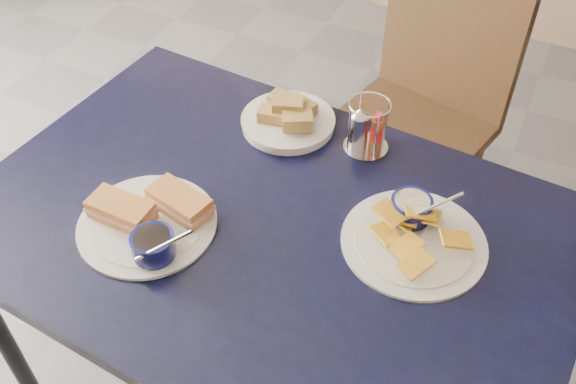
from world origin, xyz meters
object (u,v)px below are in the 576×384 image
at_px(chair_far, 420,95).
at_px(bread_basket, 288,118).
at_px(condiment_caddy, 366,129).
at_px(dining_table, 268,240).
at_px(sandwich_plate, 150,220).
at_px(plantain_plate, 413,231).

distance_m(chair_far, bread_basket, 0.62).
xyz_separation_m(bread_basket, condiment_caddy, (0.20, 0.01, 0.03)).
bearing_deg(dining_table, sandwich_plate, -151.11).
xyz_separation_m(dining_table, sandwich_plate, (-0.22, -0.12, 0.08)).
bearing_deg(chair_far, bread_basket, -110.61).
xyz_separation_m(sandwich_plate, bread_basket, (0.12, 0.44, 0.00)).
bearing_deg(condiment_caddy, bread_basket, -178.11).
bearing_deg(dining_table, bread_basket, 108.05).
xyz_separation_m(chair_far, plantain_plate, (0.19, -0.77, 0.22)).
bearing_deg(sandwich_plate, bread_basket, 75.29).
distance_m(sandwich_plate, bread_basket, 0.46).
xyz_separation_m(dining_table, condiment_caddy, (0.10, 0.33, 0.12)).
xyz_separation_m(chair_far, bread_basket, (-0.21, -0.55, 0.22)).
distance_m(chair_far, condiment_caddy, 0.60).
distance_m(chair_far, sandwich_plate, 1.06).
distance_m(sandwich_plate, plantain_plate, 0.56).
relative_size(dining_table, sandwich_plate, 4.37).
height_order(sandwich_plate, condiment_caddy, condiment_caddy).
relative_size(dining_table, bread_basket, 5.88).
distance_m(dining_table, bread_basket, 0.35).
relative_size(chair_far, sandwich_plate, 3.05).
bearing_deg(bread_basket, condiment_caddy, 1.89).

